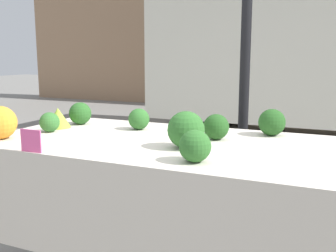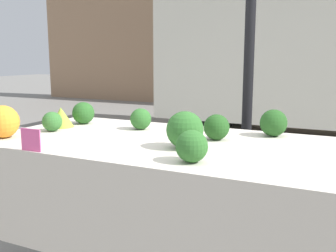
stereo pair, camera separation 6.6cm
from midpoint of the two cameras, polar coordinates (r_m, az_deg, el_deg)
tent_pole at (r=2.76m, az=12.39°, el=10.66°), size 0.07×0.07×2.67m
parked_truck at (r=6.57m, az=22.71°, el=9.99°), size 5.44×1.94×2.59m
market_table at (r=2.04m, az=0.08°, el=-5.19°), size 1.95×0.99×0.85m
orange_cauliflower at (r=2.31m, az=-22.13°, el=0.59°), size 0.18×0.18×0.18m
romanesco_head at (r=2.56m, az=-14.53°, el=1.24°), size 0.16×0.16×0.13m
broccoli_head_0 at (r=2.64m, az=-11.49°, el=1.86°), size 0.15×0.15×0.15m
broccoli_head_1 at (r=2.40m, az=-3.20°, el=1.03°), size 0.13×0.13×0.13m
broccoli_head_2 at (r=1.66m, az=4.61°, el=-2.96°), size 0.14×0.14×0.14m
broccoli_head_3 at (r=2.27m, az=15.87°, el=0.44°), size 0.15×0.15×0.15m
broccoli_head_4 at (r=2.43m, az=-15.73°, el=0.63°), size 0.12×0.12×0.12m
broccoli_head_5 at (r=2.11m, az=7.94°, el=-0.17°), size 0.14×0.14×0.14m
broccoli_head_6 at (r=1.90m, az=3.46°, el=-0.57°), size 0.18×0.18×0.18m
price_sign at (r=1.95m, az=-18.37°, el=-1.93°), size 0.12×0.01×0.11m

